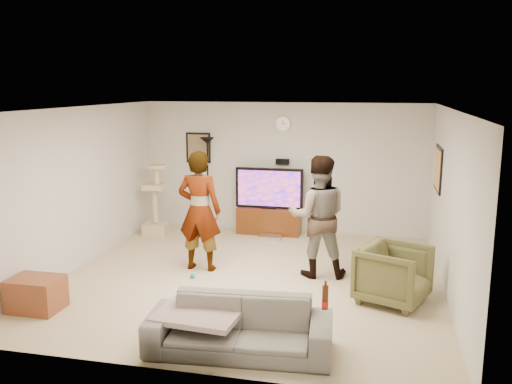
% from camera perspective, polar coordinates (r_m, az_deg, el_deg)
% --- Properties ---
extents(floor, '(5.50, 5.50, 0.02)m').
position_cam_1_polar(floor, '(8.16, -0.61, -9.12)').
color(floor, '#C1B78D').
rests_on(floor, ground).
extents(ceiling, '(5.50, 5.50, 0.02)m').
position_cam_1_polar(ceiling, '(7.66, -0.65, 8.84)').
color(ceiling, silver).
rests_on(ceiling, wall_back).
extents(wall_back, '(5.50, 0.04, 2.50)m').
position_cam_1_polar(wall_back, '(10.47, 2.85, 2.55)').
color(wall_back, silver).
rests_on(wall_back, floor).
extents(wall_front, '(5.50, 0.04, 2.50)m').
position_cam_1_polar(wall_front, '(5.26, -7.58, -6.35)').
color(wall_front, silver).
rests_on(wall_front, floor).
extents(wall_left, '(0.04, 5.50, 2.50)m').
position_cam_1_polar(wall_left, '(8.85, -18.22, 0.39)').
color(wall_left, silver).
rests_on(wall_left, floor).
extents(wall_right, '(0.04, 5.50, 2.50)m').
position_cam_1_polar(wall_right, '(7.68, 19.78, -1.32)').
color(wall_right, silver).
rests_on(wall_right, floor).
extents(wall_clock, '(0.26, 0.04, 0.26)m').
position_cam_1_polar(wall_clock, '(10.35, 2.86, 7.18)').
color(wall_clock, white).
rests_on(wall_clock, wall_back).
extents(wall_speaker, '(0.25, 0.10, 0.10)m').
position_cam_1_polar(wall_speaker, '(10.39, 2.80, 3.21)').
color(wall_speaker, black).
rests_on(wall_speaker, wall_back).
extents(picture_back, '(0.42, 0.03, 0.52)m').
position_cam_1_polar(picture_back, '(10.82, -6.08, 4.65)').
color(picture_back, brown).
rests_on(picture_back, wall_back).
extents(picture_right, '(0.03, 0.78, 0.62)m').
position_cam_1_polar(picture_right, '(9.20, 18.60, 2.33)').
color(picture_right, '#D8994E').
rests_on(picture_right, wall_right).
extents(tv_stand, '(1.21, 0.45, 0.50)m').
position_cam_1_polar(tv_stand, '(10.47, 1.39, -3.02)').
color(tv_stand, '#4A230C').
rests_on(tv_stand, floor).
extents(console_box, '(0.40, 0.30, 0.07)m').
position_cam_1_polar(console_box, '(10.14, 1.50, -4.77)').
color(console_box, silver).
rests_on(console_box, floor).
extents(tv, '(1.30, 0.08, 0.77)m').
position_cam_1_polar(tv, '(10.33, 1.40, 0.41)').
color(tv, black).
rests_on(tv, tv_stand).
extents(tv_screen, '(1.20, 0.01, 0.68)m').
position_cam_1_polar(tv_screen, '(10.29, 1.35, 0.36)').
color(tv_screen, '#DB4233').
rests_on(tv_screen, tv).
extents(floor_lamp, '(0.32, 0.32, 1.83)m').
position_cam_1_polar(floor_lamp, '(10.56, -5.07, 0.74)').
color(floor_lamp, black).
rests_on(floor_lamp, floor).
extents(cat_tree, '(0.49, 0.49, 1.36)m').
position_cam_1_polar(cat_tree, '(10.53, -10.59, -0.72)').
color(cat_tree, '#CDB58B').
rests_on(cat_tree, floor).
extents(person_left, '(0.69, 0.47, 1.86)m').
position_cam_1_polar(person_left, '(8.34, -5.96, -1.98)').
color(person_left, '#AFAFAF').
rests_on(person_left, floor).
extents(person_right, '(0.98, 0.82, 1.82)m').
position_cam_1_polar(person_right, '(8.09, 6.55, -2.56)').
color(person_right, navy).
rests_on(person_right, floor).
extents(sofa, '(2.03, 0.92, 0.58)m').
position_cam_1_polar(sofa, '(5.97, -1.77, -13.97)').
color(sofa, slate).
rests_on(sofa, floor).
extents(throw_blanket, '(0.96, 0.78, 0.06)m').
position_cam_1_polar(throw_blanket, '(6.05, -6.06, -12.64)').
color(throw_blanket, '#B99F97').
rests_on(throw_blanket, sofa).
extents(beer_bottle, '(0.06, 0.06, 0.25)m').
position_cam_1_polar(beer_bottle, '(5.66, 7.29, -10.95)').
color(beer_bottle, '#4C1D0A').
rests_on(beer_bottle, sofa).
extents(armchair, '(1.09, 1.08, 0.77)m').
position_cam_1_polar(armchair, '(7.41, 14.27, -8.39)').
color(armchair, brown).
rests_on(armchair, floor).
extents(side_table, '(0.64, 0.48, 0.43)m').
position_cam_1_polar(side_table, '(7.55, -22.13, -9.90)').
color(side_table, brown).
rests_on(side_table, floor).
extents(toy_ball, '(0.07, 0.07, 0.07)m').
position_cam_1_polar(toy_ball, '(8.20, -6.70, -8.77)').
color(toy_ball, '#0080AE').
rests_on(toy_ball, floor).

